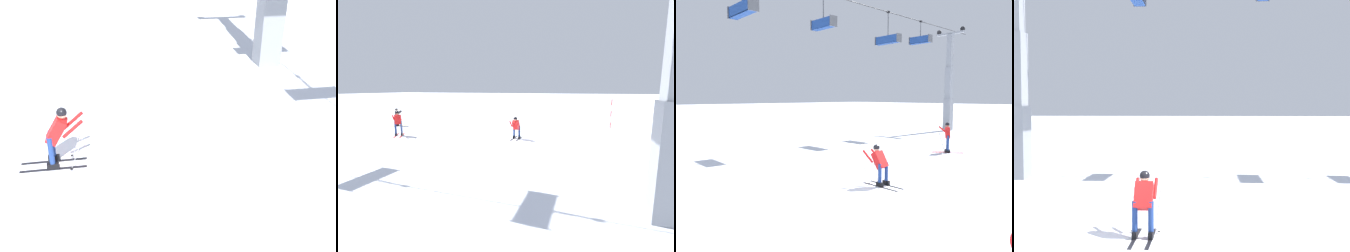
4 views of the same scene
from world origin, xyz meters
TOP-DOWN VIEW (x-y plane):
  - ground_plane at (0.00, 0.00)m, footprint 260.00×260.00m
  - skier_carving_main at (0.45, 0.73)m, footprint 0.71×1.64m
  - lift_tower_near at (-6.04, 8.53)m, footprint 0.87×2.93m

SIDE VIEW (x-z plane):
  - ground_plane at x=0.00m, z-range 0.00..0.00m
  - skier_carving_main at x=0.45m, z-range 0.05..1.71m
  - lift_tower_near at x=-6.04m, z-range -0.86..8.87m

